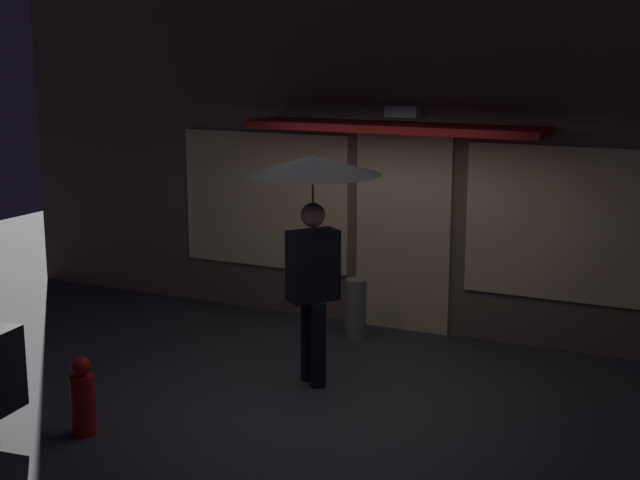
{
  "coord_description": "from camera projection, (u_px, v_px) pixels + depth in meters",
  "views": [
    {
      "loc": [
        3.48,
        -7.15,
        3.13
      ],
      "look_at": [
        -0.07,
        0.21,
        1.4
      ],
      "focal_mm": 51.3,
      "sensor_mm": 36.0,
      "label": 1
    }
  ],
  "objects": [
    {
      "name": "person_with_umbrella",
      "position": [
        313.0,
        204.0,
        8.31
      ],
      "size": [
        1.25,
        1.25,
        2.17
      ],
      "rotation": [
        0.0,
        0.0,
        -2.21
      ],
      "color": "black",
      "rests_on": "ground"
    },
    {
      "name": "building_facade",
      "position": [
        410.0,
        137.0,
        10.04
      ],
      "size": [
        10.41,
        1.0,
        4.37
      ],
      "color": "brown",
      "rests_on": "ground"
    },
    {
      "name": "ground_plane",
      "position": [
        317.0,
        393.0,
        8.42
      ],
      "size": [
        18.0,
        18.0,
        0.0
      ],
      "primitive_type": "plane",
      "color": "#2D2D33"
    },
    {
      "name": "fire_hydrant",
      "position": [
        83.0,
        398.0,
        7.47
      ],
      "size": [
        0.2,
        0.2,
        0.67
      ],
      "color": "#B21914",
      "rests_on": "ground"
    },
    {
      "name": "sidewalk_bollard",
      "position": [
        356.0,
        309.0,
        9.91
      ],
      "size": [
        0.23,
        0.23,
        0.67
      ],
      "primitive_type": "cylinder",
      "color": "slate",
      "rests_on": "ground"
    }
  ]
}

